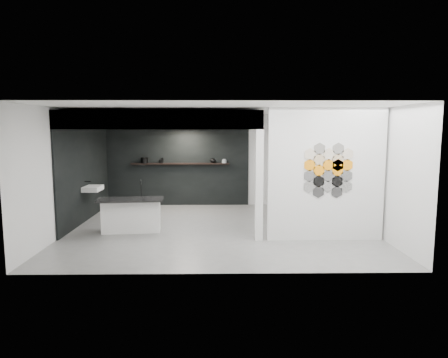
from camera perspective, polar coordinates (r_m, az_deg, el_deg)
floor at (r=9.60m, az=-0.57°, el=-7.09°), size 7.00×6.00×0.01m
partition_panel at (r=8.66m, az=14.34°, el=0.59°), size 2.45×0.15×2.80m
bay_clad_back at (r=12.39m, az=-6.69°, el=1.65°), size 4.40×0.04×2.35m
bay_clad_left at (r=10.92m, az=-19.15°, el=0.55°), size 0.04×4.00×2.35m
bulkhead at (r=10.38m, az=-7.90°, el=8.17°), size 4.40×4.00×0.40m
corner_column at (r=8.43m, az=5.04°, el=-0.93°), size 0.16×0.16×2.35m
fascia_beam at (r=8.47m, az=-9.48°, el=8.37°), size 4.40×0.16×0.40m
wall_basin at (r=10.70m, az=-18.24°, el=-1.29°), size 0.40×0.60×0.12m
display_shelf at (r=12.26m, az=-6.28°, el=2.19°), size 3.00×0.15×0.04m
kitchen_island at (r=9.46m, az=-13.08°, el=-4.96°), size 1.53×0.78×1.19m
stockpot at (r=12.41m, az=-11.31°, el=2.63°), size 0.25×0.25×0.17m
kettle at (r=12.20m, az=-1.59°, el=2.64°), size 0.19×0.19×0.15m
glass_bowl at (r=12.21m, az=0.04°, el=2.54°), size 0.18×0.18×0.10m
glass_vase at (r=12.21m, az=0.04°, el=2.59°), size 0.10×0.10×0.12m
bottle_dark at (r=12.32m, az=-8.81°, el=2.63°), size 0.06×0.06×0.16m
utensil_cup at (r=12.33m, az=-9.04°, el=2.50°), size 0.10×0.10×0.10m
hex_tile_cluster at (r=8.58m, az=14.73°, el=1.22°), size 1.04×0.02×1.16m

